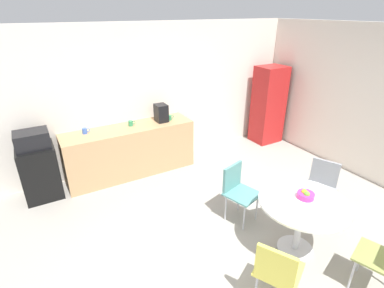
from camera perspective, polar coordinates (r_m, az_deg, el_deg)
name	(u,v)px	position (r m, az deg, el deg)	size (l,w,h in m)	color
ground_plane	(251,252)	(4.00, 11.44, -19.99)	(6.00, 6.00, 0.00)	#9E998E
wall_back	(152,96)	(5.62, -7.71, 9.31)	(6.00, 0.10, 2.60)	silver
counter_block	(131,151)	(5.41, -11.86, -1.27)	(2.29, 0.60, 0.90)	tan
mini_fridge	(40,172)	(5.24, -27.47, -4.88)	(0.54, 0.54, 0.87)	black
microwave	(32,140)	(5.01, -28.72, 0.75)	(0.48, 0.38, 0.26)	black
locker_cabinet	(268,105)	(6.75, 14.64, 7.36)	(0.60, 0.50, 1.69)	#B21E1E
round_table	(302,211)	(3.81, 20.62, -12.20)	(1.04, 1.04, 0.74)	silver
chair_teal	(237,186)	(4.19, 8.76, -8.15)	(0.52, 0.52, 0.83)	silver
chair_yellow	(277,270)	(3.15, 16.20, -22.46)	(0.57, 0.57, 0.83)	silver
chair_gray	(322,182)	(4.63, 23.93, -6.80)	(0.55, 0.55, 0.83)	silver
fruit_bowl	(306,195)	(3.77, 21.26, -9.23)	(0.20, 0.20, 0.11)	#D8338C
mug_white	(131,123)	(5.29, -11.83, 3.98)	(0.13, 0.08, 0.09)	#338C59
mug_green	(85,131)	(5.16, -20.17, 2.42)	(0.13, 0.08, 0.09)	#3F66BF
mug_red	(170,118)	(5.47, -4.39, 5.16)	(0.13, 0.08, 0.09)	#338C59
coffee_maker	(161,113)	(5.39, -6.03, 6.03)	(0.20, 0.24, 0.32)	black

